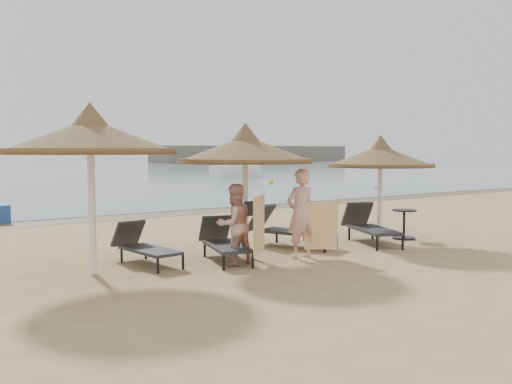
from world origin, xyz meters
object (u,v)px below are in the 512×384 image
lounger_near_right (286,228)px  lounger_far_right (369,225)px  side_table (404,225)px  person_left (234,218)px  palapa_right (380,157)px  palapa_left (90,138)px  lounger_near_left (223,241)px  palapa_center (245,150)px  lounger_far_left (143,245)px  person_right (301,206)px

lounger_near_right → lounger_far_right: lounger_near_right is taller
side_table → person_left: 5.35m
palapa_right → lounger_near_right: bearing=163.2°
palapa_left → lounger_near_left: (2.66, -0.22, -2.10)m
lounger_near_right → lounger_far_right: 2.11m
side_table → lounger_far_right: bearing=174.1°
palapa_center → lounger_far_left: 2.87m
palapa_center → person_left: palapa_center is taller
palapa_center → lounger_far_left: palapa_center is taller
palapa_right → lounger_far_right: 1.72m
palapa_left → side_table: size_ratio=4.22×
lounger_near_right → person_right: bearing=-139.5°
palapa_left → lounger_near_left: size_ratio=1.55×
lounger_near_left → side_table: lounger_near_left is taller
palapa_left → lounger_far_left: bearing=16.8°
palapa_left → palapa_right: size_ratio=1.19×
lounger_far_left → lounger_far_right: 5.63m
lounger_near_left → palapa_left: bearing=-168.5°
lounger_near_left → person_right: size_ratio=0.93×
person_left → palapa_right: bearing=-175.6°
palapa_center → lounger_near_right: bearing=19.3°
palapa_left → lounger_far_left: palapa_left is taller
lounger_far_left → side_table: 6.80m
side_table → palapa_left: bearing=176.1°
palapa_center → lounger_far_left: bearing=165.1°
lounger_far_left → person_right: size_ratio=0.87×
lounger_near_right → lounger_far_left: bearing=157.5°
palapa_center → lounger_near_left: palapa_center is taller
lounger_far_right → side_table: size_ratio=2.96×
person_left → palapa_left: bearing=-17.2°
lounger_far_right → person_left: 4.20m
palapa_right → person_left: (-4.57, -0.39, -1.16)m
palapa_left → side_table: bearing=-3.9°
person_right → side_table: bearing=-172.9°
palapa_center → palapa_left: bearing=176.3°
palapa_right → person_right: 3.30m
palapa_right → person_right: palapa_right is taller
person_left → person_right: 1.52m
palapa_left → lounger_near_right: size_ratio=1.41×
person_left → person_right: person_right is taller
palapa_right → side_table: (0.75, -0.15, -1.74)m
lounger_near_left → person_right: 1.76m
palapa_center → palapa_right: size_ratio=1.08×
lounger_near_left → lounger_far_right: (4.06, -0.20, 0.03)m
lounger_near_right → palapa_left: bearing=161.7°
palapa_right → person_left: 4.73m
palapa_center → lounger_near_right: size_ratio=1.28×
lounger_near_left → side_table: bearing=12.6°
palapa_center → side_table: palapa_center is taller
side_table → palapa_right: bearing=168.6°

